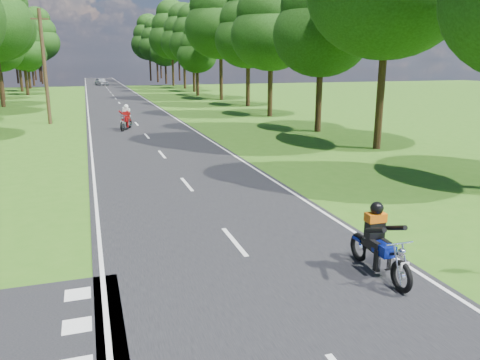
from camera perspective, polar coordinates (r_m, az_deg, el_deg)
name	(u,v)px	position (r m, az deg, el deg)	size (l,w,h in m)	color
ground	(262,275)	(10.39, 2.65, -11.52)	(160.00, 160.00, 0.00)	#2F5F15
main_road	(116,99)	(59.00, -14.91, 9.55)	(7.00, 140.00, 0.02)	black
road_markings	(116,100)	(57.13, -14.93, 9.42)	(7.40, 140.00, 0.01)	silver
treeline	(118,32)	(69.06, -14.67, 17.07)	(40.00, 115.35, 14.78)	black
telegraph_pole	(45,67)	(36.83, -22.72, 12.62)	(1.20, 0.26, 8.00)	#382616
rider_near_blue	(380,240)	(10.48, 16.73, -7.05)	(0.64, 1.92, 1.60)	navy
rider_far_red	(126,117)	(32.28, -13.76, 7.46)	(0.67, 2.00, 1.66)	#B20D10
distant_car	(101,82)	(90.86, -16.56, 11.43)	(1.61, 4.01, 1.37)	silver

